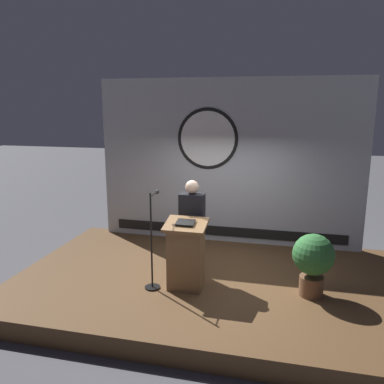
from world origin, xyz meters
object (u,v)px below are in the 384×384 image
at_px(podium, 186,255).
at_px(microphone_stand, 153,255).
at_px(potted_plant, 313,259).
at_px(speaker_person, 192,228).

relative_size(podium, microphone_stand, 0.72).
relative_size(podium, potted_plant, 1.15).
xyz_separation_m(podium, potted_plant, (1.90, 0.19, 0.04)).
distance_m(microphone_stand, potted_plant, 2.42).
height_order(speaker_person, microphone_stand, speaker_person).
relative_size(speaker_person, microphone_stand, 1.06).
bearing_deg(microphone_stand, potted_plant, 7.08).
bearing_deg(speaker_person, potted_plant, -8.60).
bearing_deg(microphone_stand, speaker_person, 50.37).
distance_m(podium, microphone_stand, 0.52).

